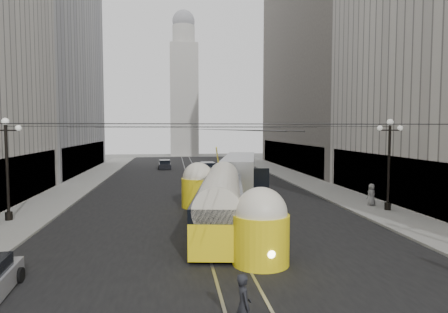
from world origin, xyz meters
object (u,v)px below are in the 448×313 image
object	(u,v)px
pedestrian_crossing_a	(243,306)
pedestrian_sidewalk_right	(371,195)
city_bus	(239,172)
streetcar	(221,200)

from	to	relation	value
pedestrian_crossing_a	pedestrian_sidewalk_right	bearing A→B (deg)	-44.21
city_bus	pedestrian_crossing_a	xyz separation A→B (m)	(-4.16, -25.81, -0.90)
pedestrian_crossing_a	city_bus	bearing A→B (deg)	-16.81
city_bus	pedestrian_sidewalk_right	xyz separation A→B (m)	(8.50, -8.74, -0.85)
streetcar	pedestrian_sidewalk_right	world-z (taller)	streetcar
pedestrian_sidewalk_right	streetcar	bearing A→B (deg)	-0.48
streetcar	city_bus	size ratio (longest dim) A/B	1.16
city_bus	pedestrian_crossing_a	bearing A→B (deg)	-99.16
streetcar	pedestrian_crossing_a	distance (m)	12.38
streetcar	pedestrian_sidewalk_right	xyz separation A→B (m)	(11.83, 4.74, -0.70)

